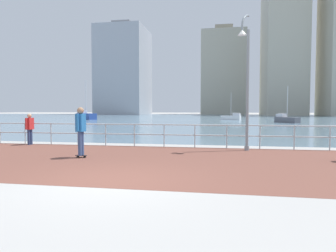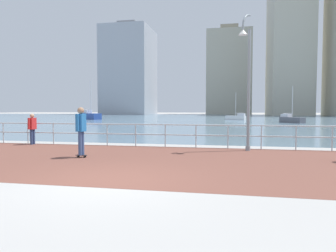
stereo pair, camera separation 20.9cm
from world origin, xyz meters
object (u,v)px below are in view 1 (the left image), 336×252
(skateboarder, at_px, (81,127))
(sailboat_ivory, at_px, (232,117))
(sailboat_yellow, at_px, (286,119))
(sailboat_navy, at_px, (86,116))
(lamppost, at_px, (246,76))
(bystander, at_px, (30,127))

(skateboarder, distance_m, sailboat_ivory, 40.67)
(sailboat_ivory, relative_size, sailboat_yellow, 0.95)
(skateboarder, relative_size, sailboat_navy, 0.27)
(lamppost, relative_size, sailboat_ivory, 1.27)
(sailboat_ivory, xyz_separation_m, sailboat_navy, (-24.20, -1.68, 0.21))
(skateboarder, relative_size, sailboat_yellow, 0.39)
(sailboat_navy, bearing_deg, sailboat_yellow, -14.13)
(lamppost, height_order, sailboat_ivory, lamppost)
(skateboarder, bearing_deg, bystander, 142.28)
(sailboat_navy, relative_size, sailboat_yellow, 1.43)
(bystander, distance_m, sailboat_ivory, 38.38)
(skateboarder, distance_m, sailboat_yellow, 33.33)
(lamppost, distance_m, sailboat_ivory, 37.39)
(sailboat_navy, bearing_deg, bystander, -68.74)
(skateboarder, bearing_deg, sailboat_ivory, 81.13)
(sailboat_ivory, bearing_deg, lamppost, -90.70)
(bystander, bearing_deg, sailboat_navy, 111.26)
(sailboat_ivory, bearing_deg, sailboat_navy, -176.04)
(lamppost, bearing_deg, sailboat_ivory, 89.30)
(sailboat_ivory, distance_m, sailboat_navy, 24.26)
(lamppost, xyz_separation_m, sailboat_navy, (-23.74, 35.62, -2.43))
(lamppost, height_order, sailboat_yellow, lamppost)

